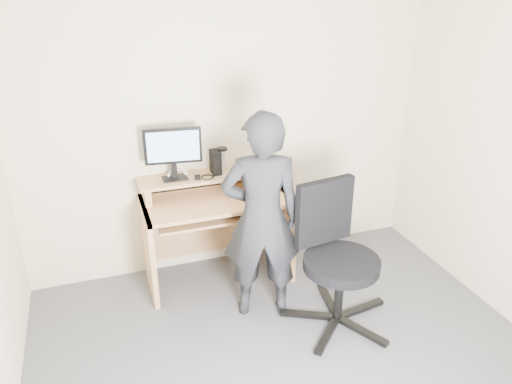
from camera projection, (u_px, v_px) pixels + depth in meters
back_wall at (228, 127)px, 4.19m from camera, size 3.50×0.02×2.50m
desk at (215, 217)px, 4.23m from camera, size 1.20×0.60×0.91m
monitor at (173, 149)px, 3.93m from camera, size 0.45×0.13×0.43m
external_drive at (216, 162)px, 4.11m from camera, size 0.08×0.13×0.20m
travel_mug at (222, 161)px, 4.14m from camera, size 0.09×0.09×0.20m
smartphone at (242, 171)px, 4.20m from camera, size 0.10×0.14×0.01m
charger at (198, 177)px, 4.03m from camera, size 0.05×0.05×0.03m
headphones at (177, 175)px, 4.10m from camera, size 0.19×0.19×0.06m
keyboard at (218, 213)px, 4.03m from camera, size 0.47×0.22×0.03m
mouse at (265, 195)px, 4.10m from camera, size 0.11×0.09×0.04m
office_chair at (335, 252)px, 3.64m from camera, size 0.83×0.83×1.06m
person at (262, 218)px, 3.63m from camera, size 0.67×0.52×1.62m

